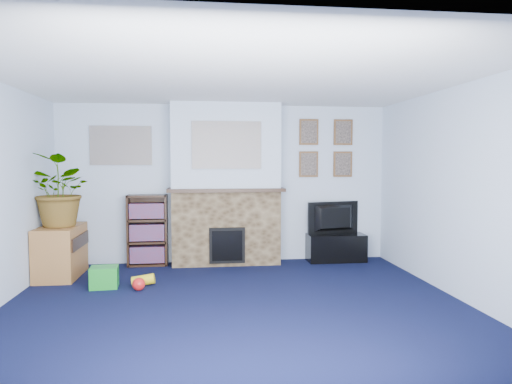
{
  "coord_description": "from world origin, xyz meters",
  "views": [
    {
      "loc": [
        -0.36,
        -4.75,
        1.55
      ],
      "look_at": [
        0.31,
        0.86,
        1.17
      ],
      "focal_mm": 32.0,
      "sensor_mm": 36.0,
      "label": 1
    }
  ],
  "objects": [
    {
      "name": "floor",
      "position": [
        0.0,
        0.0,
        0.0
      ],
      "size": [
        5.0,
        4.5,
        0.01
      ],
      "primitive_type": "cube",
      "color": "black",
      "rests_on": "ground"
    },
    {
      "name": "ceiling",
      "position": [
        0.0,
        0.0,
        2.4
      ],
      "size": [
        5.0,
        4.5,
        0.01
      ],
      "primitive_type": "cube",
      "color": "white",
      "rests_on": "wall_back"
    },
    {
      "name": "wall_back",
      "position": [
        0.0,
        2.25,
        1.2
      ],
      "size": [
        5.0,
        0.04,
        2.4
      ],
      "primitive_type": "cube",
      "color": "silver",
      "rests_on": "ground"
    },
    {
      "name": "wall_front",
      "position": [
        0.0,
        -2.25,
        1.2
      ],
      "size": [
        5.0,
        0.04,
        2.4
      ],
      "primitive_type": "cube",
      "color": "silver",
      "rests_on": "ground"
    },
    {
      "name": "wall_right",
      "position": [
        2.5,
        0.0,
        1.2
      ],
      "size": [
        0.04,
        4.5,
        2.4
      ],
      "primitive_type": "cube",
      "color": "silver",
      "rests_on": "ground"
    },
    {
      "name": "chimney_breast",
      "position": [
        0.0,
        2.05,
        1.18
      ],
      "size": [
        1.72,
        0.5,
        2.4
      ],
      "color": "brown",
      "rests_on": "ground"
    },
    {
      "name": "collage_main",
      "position": [
        0.0,
        1.84,
        1.78
      ],
      "size": [
        1.0,
        0.03,
        0.68
      ],
      "primitive_type": "cube",
      "color": "gray",
      "rests_on": "chimney_breast"
    },
    {
      "name": "collage_left",
      "position": [
        -1.55,
        2.23,
        1.78
      ],
      "size": [
        0.9,
        0.03,
        0.58
      ],
      "primitive_type": "cube",
      "color": "gray",
      "rests_on": "wall_back"
    },
    {
      "name": "portrait_tl",
      "position": [
        1.3,
        2.23,
        2.0
      ],
      "size": [
        0.3,
        0.03,
        0.4
      ],
      "primitive_type": "cube",
      "color": "brown",
      "rests_on": "wall_back"
    },
    {
      "name": "portrait_tr",
      "position": [
        1.85,
        2.23,
        2.0
      ],
      "size": [
        0.3,
        0.03,
        0.4
      ],
      "primitive_type": "cube",
      "color": "brown",
      "rests_on": "wall_back"
    },
    {
      "name": "portrait_bl",
      "position": [
        1.3,
        2.23,
        1.5
      ],
      "size": [
        0.3,
        0.03,
        0.4
      ],
      "primitive_type": "cube",
      "color": "brown",
      "rests_on": "wall_back"
    },
    {
      "name": "portrait_br",
      "position": [
        1.85,
        2.23,
        1.5
      ],
      "size": [
        0.3,
        0.03,
        0.4
      ],
      "primitive_type": "cube",
      "color": "brown",
      "rests_on": "wall_back"
    },
    {
      "name": "tv_stand",
      "position": [
        1.7,
        2.03,
        0.23
      ],
      "size": [
        0.89,
        0.37,
        0.42
      ],
      "primitive_type": "cube",
      "color": "black",
      "rests_on": "ground"
    },
    {
      "name": "television",
      "position": [
        1.7,
        2.05,
        0.67
      ],
      "size": [
        0.87,
        0.31,
        0.5
      ],
      "primitive_type": "imported",
      "rotation": [
        0.0,
        0.0,
        3.37
      ],
      "color": "black",
      "rests_on": "tv_stand"
    },
    {
      "name": "bookshelf",
      "position": [
        -1.16,
        2.11,
        0.5
      ],
      "size": [
        0.58,
        0.28,
        1.05
      ],
      "color": "black",
      "rests_on": "ground"
    },
    {
      "name": "sideboard",
      "position": [
        -2.24,
        1.54,
        0.35
      ],
      "size": [
        0.49,
        0.88,
        0.69
      ],
      "primitive_type": "cube",
      "color": "#9D6632",
      "rests_on": "ground"
    },
    {
      "name": "potted_plant",
      "position": [
        -2.19,
        1.49,
        1.17
      ],
      "size": [
        1.14,
        1.11,
        0.97
      ],
      "primitive_type": "imported",
      "rotation": [
        0.0,
        0.0,
        5.71
      ],
      "color": "#26661E",
      "rests_on": "sideboard"
    },
    {
      "name": "mantel_clock",
      "position": [
        -0.12,
        2.0,
        1.22
      ],
      "size": [
        0.1,
        0.06,
        0.14
      ],
      "primitive_type": "cube",
      "color": "gold",
      "rests_on": "chimney_breast"
    },
    {
      "name": "mantel_candle",
      "position": [
        0.26,
        2.0,
        1.23
      ],
      "size": [
        0.05,
        0.05,
        0.17
      ],
      "primitive_type": "cylinder",
      "color": "#B2BFC6",
      "rests_on": "chimney_breast"
    },
    {
      "name": "mantel_teddy",
      "position": [
        -0.62,
        2.0,
        1.22
      ],
      "size": [
        0.14,
        0.14,
        0.14
      ],
      "primitive_type": "sphere",
      "color": "slate",
      "rests_on": "chimney_breast"
    },
    {
      "name": "mantel_can",
      "position": [
        0.7,
        2.0,
        1.21
      ],
      "size": [
        0.06,
        0.06,
        0.11
      ],
      "primitive_type": "cylinder",
      "color": "orange",
      "rests_on": "chimney_breast"
    },
    {
      "name": "green_crate",
      "position": [
        -1.56,
        0.92,
        0.14
      ],
      "size": [
        0.35,
        0.29,
        0.26
      ],
      "primitive_type": "cube",
      "rotation": [
        0.0,
        0.0,
        0.08
      ],
      "color": "#198C26",
      "rests_on": "ground"
    },
    {
      "name": "toy_ball",
      "position": [
        -1.12,
        0.74,
        0.09
      ],
      "size": [
        0.15,
        0.15,
        0.15
      ],
      "primitive_type": "sphere",
      "color": "red",
      "rests_on": "ground"
    },
    {
      "name": "toy_block",
      "position": [
        -1.62,
        1.0,
        0.11
      ],
      "size": [
        0.21,
        0.21,
        0.22
      ],
      "primitive_type": "cube",
      "rotation": [
        0.0,
        0.0,
        0.2
      ],
      "color": "orange",
      "rests_on": "ground"
    },
    {
      "name": "toy_tube",
      "position": [
        -1.09,
        0.95,
        0.07
      ],
      "size": [
        0.29,
        0.13,
        0.17
      ],
      "primitive_type": "cylinder",
      "rotation": [
        0.0,
        1.43,
        0.0
      ],
      "color": "yellow",
      "rests_on": "ground"
    }
  ]
}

